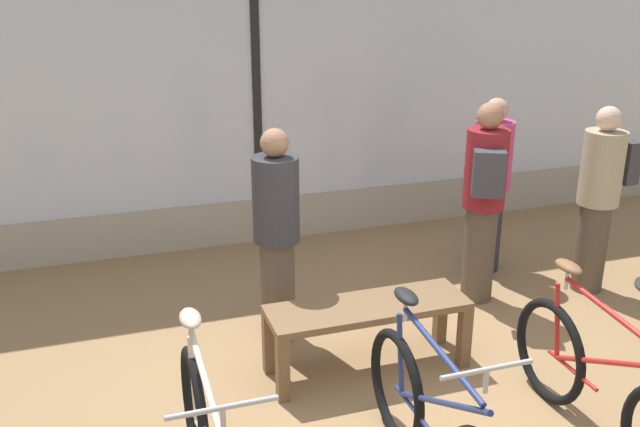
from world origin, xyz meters
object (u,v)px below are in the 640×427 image
object	(u,v)px
customer_mid_floor	(600,194)
customer_near_rack	(277,233)
customer_near_bench	(491,180)
customer_by_window	(484,198)
bicycle_right	(602,389)
display_bench	(368,316)

from	to	relation	value
customer_mid_floor	customer_near_rack	bearing A→B (deg)	179.12
customer_near_rack	customer_mid_floor	xyz separation A→B (m)	(2.79, -0.04, 0.02)
customer_near_rack	customer_mid_floor	bearing A→B (deg)	-0.88
customer_mid_floor	customer_near_bench	distance (m)	0.93
customer_by_window	customer_near_bench	size ratio (longest dim) A/B	1.05
customer_by_window	customer_mid_floor	size ratio (longest dim) A/B	1.04
customer_near_bench	bicycle_right	bearing A→B (deg)	-105.96
bicycle_right	customer_near_rack	bearing A→B (deg)	128.38
customer_near_bench	customer_near_rack	bearing A→B (deg)	-163.69
display_bench	customer_near_rack	xyz separation A→B (m)	(-0.47, 0.64, 0.44)
display_bench	customer_near_bench	distance (m)	2.16
bicycle_right	display_bench	world-z (taller)	bicycle_right
display_bench	customer_mid_floor	distance (m)	2.44
customer_near_rack	customer_near_bench	distance (m)	2.25
customer_by_window	display_bench	bearing A→B (deg)	-150.71
customer_near_rack	customer_by_window	distance (m)	1.76
bicycle_right	customer_near_bench	xyz separation A→B (m)	(0.70, 2.46, 0.48)
display_bench	customer_near_rack	bearing A→B (deg)	126.20
display_bench	bicycle_right	bearing A→B (deg)	-50.51
customer_by_window	customer_mid_floor	world-z (taller)	customer_by_window
display_bench	customer_near_bench	world-z (taller)	customer_near_bench
bicycle_right	customer_near_rack	world-z (taller)	customer_near_rack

